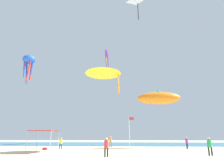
{
  "coord_description": "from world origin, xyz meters",
  "views": [
    {
      "loc": [
        1.14,
        -18.9,
        1.9
      ],
      "look_at": [
        -0.53,
        10.54,
        10.13
      ],
      "focal_mm": 29.54,
      "sensor_mm": 36.0,
      "label": 1
    }
  ],
  "objects": [
    {
      "name": "kite_delta_yellow",
      "position": [
        -1.37,
        4.4,
        10.27
      ],
      "size": [
        4.9,
        4.92,
        3.74
      ],
      "rotation": [
        0.0,
        0.0,
        3.17
      ],
      "color": "yellow"
    },
    {
      "name": "kite_inflatable_orange",
      "position": [
        7.05,
        10.78,
        7.73
      ],
      "size": [
        6.93,
        2.55,
        2.78
      ],
      "rotation": [
        0.0,
        0.0,
        6.27
      ],
      "color": "orange"
    },
    {
      "name": "banner_flag",
      "position": [
        2.01,
        4.42,
        2.43
      ],
      "size": [
        0.61,
        0.06,
        4.09
      ],
      "color": "silver",
      "rests_on": "ground"
    },
    {
      "name": "ocean_strip",
      "position": [
        0.0,
        25.21,
        0.01
      ],
      "size": [
        110.0,
        19.6,
        0.03
      ],
      "primitive_type": "cube",
      "color": "teal",
      "rests_on": "ground"
    },
    {
      "name": "kite_parafoil_purple",
      "position": [
        -2.65,
        25.09,
        20.28
      ],
      "size": [
        1.06,
        6.68,
        4.07
      ],
      "rotation": [
        0.0,
        0.0,
        1.61
      ],
      "color": "purple"
    },
    {
      "name": "person_leftmost",
      "position": [
        9.6,
        0.57,
        1.01
      ],
      "size": [
        0.45,
        0.41,
        1.72
      ],
      "rotation": [
        0.0,
        0.0,
        0.16
      ],
      "color": "black",
      "rests_on": "ground"
    },
    {
      "name": "kite_diamond_white",
      "position": [
        3.93,
        6.91,
        23.43
      ],
      "size": [
        3.9,
        3.9,
        4.33
      ],
      "rotation": [
        0.0,
        0.0,
        5.48
      ],
      "color": "white"
    },
    {
      "name": "canopy_tent",
      "position": [
        -7.85,
        2.38,
        2.28
      ],
      "size": [
        2.7,
        2.61,
        2.43
      ],
      "color": "#B2B2B7",
      "rests_on": "ground"
    },
    {
      "name": "person_central",
      "position": [
        -0.89,
        13.0,
        1.02
      ],
      "size": [
        0.46,
        0.41,
        1.74
      ],
      "rotation": [
        0.0,
        0.0,
        0.24
      ],
      "color": "slate",
      "rests_on": "ground"
    },
    {
      "name": "ground",
      "position": [
        0.0,
        0.0,
        -0.05
      ],
      "size": [
        110.0,
        110.0,
        0.1
      ],
      "primitive_type": "cube",
      "color": "beige"
    },
    {
      "name": "person_far_shore",
      "position": [
        -0.38,
        -1.24,
        0.99
      ],
      "size": [
        0.4,
        0.4,
        1.69
      ],
      "rotation": [
        0.0,
        0.0,
        3.9
      ],
      "color": "black",
      "rests_on": "ground"
    },
    {
      "name": "kite_octopus_blue",
      "position": [
        -13.58,
        7.46,
        13.29
      ],
      "size": [
        2.21,
        2.21,
        4.55
      ],
      "rotation": [
        0.0,
        0.0,
        0.16
      ],
      "color": "blue"
    },
    {
      "name": "person_near_tent",
      "position": [
        10.51,
        10.01,
        0.97
      ],
      "size": [
        0.39,
        0.39,
        1.65
      ],
      "rotation": [
        0.0,
        0.0,
        0.79
      ],
      "color": "#33384C",
      "rests_on": "ground"
    },
    {
      "name": "cooler_box",
      "position": [
        -9.36,
        6.71,
        0.18
      ],
      "size": [
        0.57,
        0.37,
        0.35
      ],
      "color": "red",
      "rests_on": "ground"
    },
    {
      "name": "person_rightmost",
      "position": [
        -7.78,
        8.38,
        0.93
      ],
      "size": [
        0.38,
        0.38,
        1.58
      ],
      "rotation": [
        0.0,
        0.0,
        0.86
      ],
      "color": "#33384C",
      "rests_on": "ground"
    }
  ]
}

